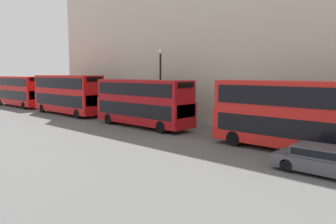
{
  "coord_description": "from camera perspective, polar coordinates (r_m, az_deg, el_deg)",
  "views": [
    {
      "loc": [
        -17.68,
        -1.76,
        4.73
      ],
      "look_at": [
        0.48,
        15.33,
        1.76
      ],
      "focal_mm": 35.0,
      "sensor_mm": 36.0,
      "label": 1
    }
  ],
  "objects": [
    {
      "name": "bus_third_in_queue",
      "position": [
        39.1,
        -17.13,
        3.17
      ],
      "size": [
        2.59,
        10.98,
        4.48
      ],
      "color": "red",
      "rests_on": "ground"
    },
    {
      "name": "car_dark_sedan",
      "position": [
        17.11,
        25.46,
        -7.49
      ],
      "size": [
        1.86,
        4.52,
        1.32
      ],
      "color": "#47474C",
      "rests_on": "ground"
    },
    {
      "name": "bus_second_in_queue",
      "position": [
        28.76,
        -4.44,
        1.92
      ],
      "size": [
        2.59,
        10.01,
        4.15
      ],
      "color": "#A80F14",
      "rests_on": "ground"
    },
    {
      "name": "bus_trailing",
      "position": [
        50.95,
        -24.48,
        3.52
      ],
      "size": [
        2.59,
        11.28,
        4.27
      ],
      "color": "red",
      "rests_on": "ground"
    },
    {
      "name": "bus_leading",
      "position": [
        20.72,
        22.58,
        -0.31
      ],
      "size": [
        2.59,
        11.17,
        4.27
      ],
      "color": "red",
      "rests_on": "ground"
    },
    {
      "name": "pedestrian",
      "position": [
        40.26,
        -13.78,
        0.91
      ],
      "size": [
        0.36,
        0.36,
        1.61
      ],
      "color": "#334C6B",
      "rests_on": "ground"
    },
    {
      "name": "street_lamp",
      "position": [
        29.87,
        -1.32,
        5.8
      ],
      "size": [
        0.44,
        0.44,
        6.87
      ],
      "color": "black",
      "rests_on": "ground"
    }
  ]
}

